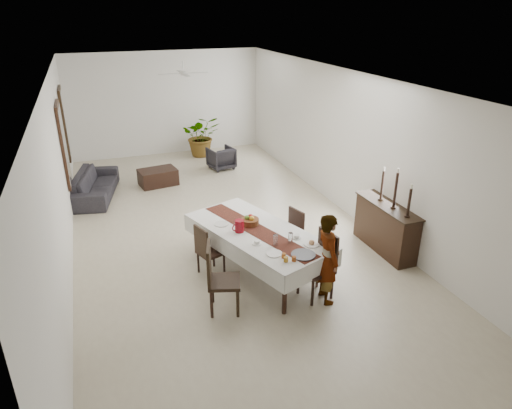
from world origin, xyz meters
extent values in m
cube|color=beige|center=(0.00, 0.00, 0.00)|extent=(6.00, 12.00, 0.00)
cube|color=white|center=(0.00, 0.00, 3.20)|extent=(6.00, 12.00, 0.02)
cube|color=white|center=(0.00, 6.00, 1.60)|extent=(6.00, 0.02, 3.20)
cube|color=white|center=(0.00, -6.00, 1.60)|extent=(6.00, 0.02, 3.20)
cube|color=white|center=(-3.00, 0.00, 1.60)|extent=(0.02, 12.00, 3.20)
cube|color=white|center=(3.00, 0.00, 1.60)|extent=(0.02, 12.00, 3.20)
cube|color=black|center=(0.16, -1.81, 0.78)|extent=(1.88, 2.81, 0.05)
cylinder|color=black|center=(0.12, -3.13, 0.38)|extent=(0.10, 0.10, 0.76)
cylinder|color=black|center=(1.02, -2.82, 0.38)|extent=(0.10, 0.10, 0.76)
cylinder|color=black|center=(-0.70, -0.81, 0.38)|extent=(0.10, 0.10, 0.76)
cylinder|color=black|center=(0.20, -0.49, 0.38)|extent=(0.10, 0.10, 0.76)
cube|color=silver|center=(0.16, -1.81, 0.82)|extent=(2.13, 3.06, 0.01)
cube|color=silver|center=(-0.44, -2.02, 0.66)|extent=(0.94, 2.63, 0.32)
cube|color=silver|center=(0.76, -1.60, 0.66)|extent=(0.94, 2.63, 0.32)
cube|color=white|center=(0.62, -3.12, 0.66)|extent=(1.21, 0.43, 0.32)
cube|color=silver|center=(-0.30, -0.50, 0.66)|extent=(1.21, 0.43, 0.32)
cube|color=#5D261A|center=(0.16, -1.81, 0.83)|extent=(1.26, 2.68, 0.00)
cylinder|color=maroon|center=(-0.15, -1.75, 0.93)|extent=(0.21, 0.21, 0.22)
torus|color=maroon|center=(-0.23, -1.78, 0.93)|extent=(0.13, 0.06, 0.13)
cylinder|color=white|center=(0.52, -2.43, 0.91)|extent=(0.08, 0.08, 0.18)
cylinder|color=white|center=(0.26, -2.41, 0.91)|extent=(0.08, 0.08, 0.18)
cylinder|color=white|center=(0.68, -2.31, 0.86)|extent=(0.10, 0.10, 0.06)
cylinder|color=silver|center=(0.68, -2.31, 0.83)|extent=(0.16, 0.16, 0.01)
cylinder|color=white|center=(-0.02, -2.28, 0.86)|extent=(0.10, 0.10, 0.06)
cylinder|color=white|center=(-0.02, -2.28, 0.83)|extent=(0.16, 0.16, 0.01)
cylinder|color=white|center=(0.82, -2.61, 0.83)|extent=(0.26, 0.26, 0.02)
sphere|color=tan|center=(0.82, -2.61, 0.86)|extent=(0.10, 0.10, 0.10)
cylinder|color=silver|center=(0.12, -2.68, 0.83)|extent=(0.26, 0.26, 0.02)
cylinder|color=silver|center=(-0.36, -1.37, 0.83)|extent=(0.26, 0.26, 0.02)
cylinder|color=#404045|center=(0.54, -2.88, 0.83)|extent=(0.39, 0.39, 0.02)
cylinder|color=brown|center=(0.33, -2.99, 0.86)|extent=(0.07, 0.07, 0.08)
cylinder|color=#916215|center=(0.20, -2.97, 0.86)|extent=(0.07, 0.07, 0.08)
cylinder|color=#924915|center=(0.22, -2.85, 0.86)|extent=(0.07, 0.07, 0.08)
cylinder|color=brown|center=(0.12, -1.54, 0.88)|extent=(0.32, 0.32, 0.11)
sphere|color=#A91810|center=(0.15, -1.51, 0.96)|extent=(0.10, 0.10, 0.10)
sphere|color=#598929|center=(0.07, -1.52, 0.96)|extent=(0.09, 0.09, 0.09)
sphere|color=gold|center=(0.14, -1.59, 0.96)|extent=(0.09, 0.09, 0.09)
cube|color=black|center=(0.78, -2.88, 0.50)|extent=(0.56, 0.56, 0.05)
cylinder|color=black|center=(1.01, -3.04, 0.24)|extent=(0.06, 0.06, 0.48)
cylinder|color=black|center=(0.94, -2.65, 0.24)|extent=(0.06, 0.06, 0.48)
cylinder|color=black|center=(0.62, -3.11, 0.24)|extent=(0.06, 0.06, 0.48)
cylinder|color=black|center=(0.55, -2.72, 0.24)|extent=(0.06, 0.06, 0.48)
cube|color=black|center=(1.00, -2.84, 0.83)|extent=(0.13, 0.48, 0.61)
cube|color=black|center=(0.83, -1.65, 0.44)|extent=(0.52, 0.52, 0.05)
cylinder|color=black|center=(1.05, -1.76, 0.21)|extent=(0.05, 0.05, 0.42)
cylinder|color=black|center=(0.95, -1.43, 0.21)|extent=(0.05, 0.05, 0.42)
cylinder|color=black|center=(0.72, -1.86, 0.21)|extent=(0.05, 0.05, 0.42)
cylinder|color=black|center=(0.62, -1.53, 0.21)|extent=(0.05, 0.05, 0.42)
cube|color=black|center=(1.02, -1.59, 0.73)|extent=(0.15, 0.41, 0.54)
cube|color=black|center=(-0.72, -2.71, 0.51)|extent=(0.61, 0.61, 0.06)
cylinder|color=black|center=(-0.85, -2.46, 0.24)|extent=(0.06, 0.06, 0.49)
cylinder|color=black|center=(-0.97, -2.85, 0.24)|extent=(0.06, 0.06, 0.49)
cylinder|color=black|center=(-0.47, -2.58, 0.24)|extent=(0.06, 0.06, 0.49)
cylinder|color=black|center=(-0.59, -2.97, 0.24)|extent=(0.06, 0.06, 0.49)
cube|color=black|center=(-0.93, -2.65, 0.85)|extent=(0.19, 0.48, 0.62)
cube|color=black|center=(-0.64, -1.60, 0.43)|extent=(0.52, 0.52, 0.05)
cylinder|color=black|center=(-0.85, -1.50, 0.20)|extent=(0.05, 0.05, 0.40)
cylinder|color=black|center=(-0.75, -1.81, 0.20)|extent=(0.05, 0.05, 0.40)
cylinder|color=black|center=(-0.54, -1.39, 0.20)|extent=(0.05, 0.05, 0.40)
cylinder|color=black|center=(-0.43, -1.70, 0.20)|extent=(0.05, 0.05, 0.40)
cube|color=black|center=(-0.82, -1.66, 0.70)|extent=(0.17, 0.40, 0.52)
imported|color=gray|center=(0.90, -3.02, 0.77)|extent=(0.42, 0.59, 1.53)
cube|color=black|center=(2.78, -1.93, 0.46)|extent=(0.41, 1.55, 0.93)
cube|color=black|center=(2.78, -1.93, 0.94)|extent=(0.45, 1.61, 0.03)
cylinder|color=black|center=(2.78, -2.50, 0.97)|extent=(0.10, 0.10, 0.03)
cylinder|color=black|center=(2.78, -2.50, 1.25)|extent=(0.05, 0.05, 0.52)
cylinder|color=white|center=(2.78, -2.50, 1.55)|extent=(0.04, 0.04, 0.08)
cylinder|color=black|center=(2.78, -2.08, 0.97)|extent=(0.10, 0.10, 0.03)
cylinder|color=black|center=(2.78, -2.08, 1.33)|extent=(0.05, 0.05, 0.67)
cylinder|color=silver|center=(2.78, -2.08, 1.70)|extent=(0.04, 0.04, 0.08)
cylinder|color=black|center=(2.78, -1.67, 0.97)|extent=(0.10, 0.10, 0.03)
cylinder|color=black|center=(2.78, -1.67, 1.27)|extent=(0.05, 0.05, 0.57)
cylinder|color=white|center=(2.78, -1.67, 1.60)|extent=(0.04, 0.04, 0.08)
imported|color=#2D2A2F|center=(-2.43, 2.89, 0.32)|extent=(1.30, 2.31, 0.64)
imported|color=#272429|center=(1.14, 3.90, 0.32)|extent=(0.81, 0.82, 0.64)
cube|color=black|center=(-0.82, 3.19, 0.21)|extent=(1.05, 0.78, 0.43)
imported|color=#2D5421|center=(0.93, 5.34, 0.65)|extent=(1.30, 1.17, 1.30)
cube|color=black|center=(-2.96, 2.20, 1.60)|extent=(0.06, 1.05, 1.85)
cube|color=silver|center=(-2.92, 2.20, 1.60)|extent=(0.01, 0.90, 1.70)
cube|color=black|center=(-2.96, 4.30, 1.60)|extent=(0.06, 1.05, 1.85)
cube|color=silver|center=(-2.92, 4.30, 1.60)|extent=(0.01, 0.90, 1.70)
cylinder|color=white|center=(0.00, 3.00, 3.10)|extent=(0.04, 0.04, 0.20)
cylinder|color=silver|center=(0.00, 3.00, 2.90)|extent=(0.16, 0.16, 0.08)
cube|color=silver|center=(0.00, 3.35, 2.90)|extent=(0.10, 0.55, 0.01)
cube|color=silver|center=(0.00, 2.65, 2.90)|extent=(0.10, 0.55, 0.01)
cube|color=silver|center=(0.35, 3.00, 2.90)|extent=(0.55, 0.10, 0.01)
cube|color=silver|center=(-0.35, 3.00, 2.90)|extent=(0.55, 0.10, 0.01)
camera|label=1|loc=(-2.33, -8.50, 4.45)|focal=32.00mm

